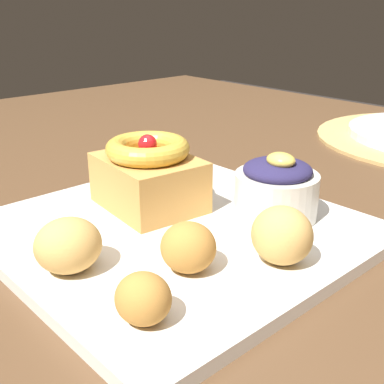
{
  "coord_description": "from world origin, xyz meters",
  "views": [
    {
      "loc": [
        0.33,
        -0.47,
        0.94
      ],
      "look_at": [
        0.01,
        -0.17,
        0.77
      ],
      "focal_mm": 46.36,
      "sensor_mm": 36.0,
      "label": 1
    }
  ],
  "objects_px": {
    "fritter_back": "(68,245)",
    "fritter_extra": "(143,298)",
    "front_plate": "(176,231)",
    "cake_slice": "(149,174)",
    "berry_ramekin": "(276,189)",
    "fritter_front": "(188,247)",
    "fritter_middle": "(282,235)"
  },
  "relations": [
    {
      "from": "fritter_front",
      "to": "fritter_back",
      "type": "xyz_separation_m",
      "value": [
        -0.06,
        -0.07,
        0.0
      ]
    },
    {
      "from": "berry_ramekin",
      "to": "fritter_middle",
      "type": "xyz_separation_m",
      "value": [
        0.06,
        -0.07,
        -0.01
      ]
    },
    {
      "from": "fritter_middle",
      "to": "fritter_extra",
      "type": "height_order",
      "value": "fritter_middle"
    },
    {
      "from": "fritter_back",
      "to": "berry_ramekin",
      "type": "bearing_deg",
      "value": 77.83
    },
    {
      "from": "front_plate",
      "to": "berry_ramekin",
      "type": "bearing_deg",
      "value": 59.83
    },
    {
      "from": "fritter_middle",
      "to": "fritter_back",
      "type": "height_order",
      "value": "fritter_middle"
    },
    {
      "from": "front_plate",
      "to": "fritter_front",
      "type": "relative_size",
      "value": 7.06
    },
    {
      "from": "fritter_extra",
      "to": "front_plate",
      "type": "bearing_deg",
      "value": 131.16
    },
    {
      "from": "fritter_back",
      "to": "fritter_extra",
      "type": "relative_size",
      "value": 1.35
    },
    {
      "from": "berry_ramekin",
      "to": "fritter_front",
      "type": "xyz_separation_m",
      "value": [
        0.02,
        -0.13,
        -0.01
      ]
    },
    {
      "from": "berry_ramekin",
      "to": "fritter_extra",
      "type": "distance_m",
      "value": 0.2
    },
    {
      "from": "front_plate",
      "to": "cake_slice",
      "type": "bearing_deg",
      "value": 169.78
    },
    {
      "from": "fritter_extra",
      "to": "cake_slice",
      "type": "bearing_deg",
      "value": 141.11
    },
    {
      "from": "berry_ramekin",
      "to": "fritter_middle",
      "type": "bearing_deg",
      "value": -48.52
    },
    {
      "from": "berry_ramekin",
      "to": "fritter_front",
      "type": "relative_size",
      "value": 1.82
    },
    {
      "from": "fritter_back",
      "to": "fritter_extra",
      "type": "height_order",
      "value": "fritter_back"
    },
    {
      "from": "front_plate",
      "to": "berry_ramekin",
      "type": "relative_size",
      "value": 3.87
    },
    {
      "from": "cake_slice",
      "to": "fritter_front",
      "type": "relative_size",
      "value": 2.54
    },
    {
      "from": "cake_slice",
      "to": "fritter_extra",
      "type": "relative_size",
      "value": 2.88
    },
    {
      "from": "berry_ramekin",
      "to": "fritter_extra",
      "type": "height_order",
      "value": "berry_ramekin"
    },
    {
      "from": "front_plate",
      "to": "fritter_extra",
      "type": "height_order",
      "value": "fritter_extra"
    },
    {
      "from": "fritter_back",
      "to": "fritter_extra",
      "type": "distance_m",
      "value": 0.09
    },
    {
      "from": "fritter_middle",
      "to": "berry_ramekin",
      "type": "bearing_deg",
      "value": 131.48
    },
    {
      "from": "fritter_back",
      "to": "fritter_extra",
      "type": "xyz_separation_m",
      "value": [
        0.09,
        0.0,
        -0.0
      ]
    },
    {
      "from": "fritter_back",
      "to": "fritter_extra",
      "type": "bearing_deg",
      "value": 1.4
    },
    {
      "from": "cake_slice",
      "to": "berry_ramekin",
      "type": "distance_m",
      "value": 0.13
    },
    {
      "from": "fritter_back",
      "to": "front_plate",
      "type": "bearing_deg",
      "value": 93.11
    },
    {
      "from": "berry_ramekin",
      "to": "fritter_back",
      "type": "bearing_deg",
      "value": -102.17
    },
    {
      "from": "fritter_front",
      "to": "fritter_middle",
      "type": "distance_m",
      "value": 0.08
    },
    {
      "from": "front_plate",
      "to": "fritter_extra",
      "type": "relative_size",
      "value": 8.0
    },
    {
      "from": "cake_slice",
      "to": "fritter_extra",
      "type": "xyz_separation_m",
      "value": [
        0.15,
        -0.12,
        -0.02
      ]
    },
    {
      "from": "berry_ramekin",
      "to": "fritter_back",
      "type": "relative_size",
      "value": 1.53
    }
  ]
}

